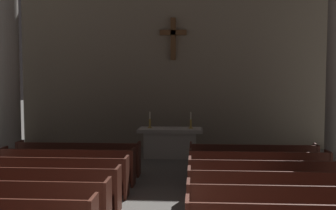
% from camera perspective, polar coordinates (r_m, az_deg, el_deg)
% --- Properties ---
extents(pew_left_row_3, '(3.47, 0.50, 0.95)m').
position_cam_1_polar(pew_left_row_3, '(8.31, -20.14, -12.54)').
color(pew_left_row_3, '#4C2319').
rests_on(pew_left_row_3, ground).
extents(pew_left_row_4, '(3.47, 0.50, 0.95)m').
position_cam_1_polar(pew_left_row_4, '(9.24, -17.48, -10.79)').
color(pew_left_row_4, '#4C2319').
rests_on(pew_left_row_4, ground).
extents(pew_left_row_5, '(3.47, 0.50, 0.95)m').
position_cam_1_polar(pew_left_row_5, '(10.19, -15.34, -9.35)').
color(pew_left_row_5, '#4C2319').
rests_on(pew_left_row_5, ground).
extents(pew_left_row_6, '(3.47, 0.50, 0.95)m').
position_cam_1_polar(pew_left_row_6, '(11.15, -13.58, -8.14)').
color(pew_left_row_6, '#4C2319').
rests_on(pew_left_row_6, ground).
extents(pew_left_row_7, '(3.47, 0.50, 0.95)m').
position_cam_1_polar(pew_left_row_7, '(12.13, -12.10, -7.12)').
color(pew_left_row_7, '#4C2319').
rests_on(pew_left_row_7, ground).
extents(pew_right_row_3, '(3.47, 0.50, 0.95)m').
position_cam_1_polar(pew_right_row_3, '(7.81, 15.76, -13.54)').
color(pew_right_row_3, '#4C2319').
rests_on(pew_right_row_3, ground).
extents(pew_right_row_4, '(3.47, 0.50, 0.95)m').
position_cam_1_polar(pew_right_row_4, '(8.79, 14.31, -11.51)').
color(pew_right_row_4, '#4C2319').
rests_on(pew_right_row_4, ground).
extents(pew_right_row_5, '(3.47, 0.50, 0.95)m').
position_cam_1_polar(pew_right_row_5, '(9.78, 13.18, -9.88)').
color(pew_right_row_5, '#4C2319').
rests_on(pew_right_row_5, ground).
extents(pew_right_row_6, '(3.47, 0.50, 0.95)m').
position_cam_1_polar(pew_right_row_6, '(10.78, 12.26, -8.55)').
color(pew_right_row_6, '#4C2319').
rests_on(pew_right_row_6, ground).
extents(pew_right_row_7, '(3.47, 0.50, 0.95)m').
position_cam_1_polar(pew_right_row_7, '(11.79, 11.50, -7.44)').
color(pew_right_row_7, '#4C2319').
rests_on(pew_right_row_7, ground).
extents(column_left_second, '(1.12, 1.12, 6.43)m').
position_cam_1_polar(column_left_second, '(14.81, -21.04, 5.04)').
color(column_left_second, gray).
rests_on(column_left_second, ground).
extents(altar, '(2.20, 0.90, 1.01)m').
position_cam_1_polar(altar, '(14.34, 0.31, -5.06)').
color(altar, '#A8A399').
rests_on(altar, ground).
extents(candlestick_left, '(0.16, 0.16, 0.56)m').
position_cam_1_polar(candlestick_left, '(14.31, -2.49, -2.46)').
color(candlestick_left, '#B79338').
rests_on(candlestick_left, altar).
extents(candlestick_right, '(0.16, 0.16, 0.56)m').
position_cam_1_polar(candlestick_right, '(14.22, 3.13, -2.51)').
color(candlestick_right, '#B79338').
rests_on(candlestick_right, altar).
extents(apse_with_cross, '(11.89, 0.44, 7.62)m').
position_cam_1_polar(apse_with_cross, '(16.26, 0.75, 7.61)').
color(apse_with_cross, gray).
rests_on(apse_with_cross, ground).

